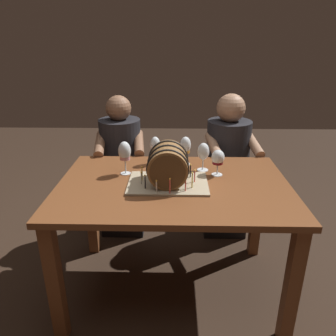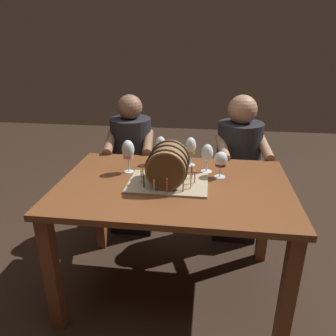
{
  "view_description": "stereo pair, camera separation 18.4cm",
  "coord_description": "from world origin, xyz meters",
  "views": [
    {
      "loc": [
        0.01,
        -1.72,
        1.55
      ],
      "look_at": [
        -0.03,
        -0.01,
        0.86
      ],
      "focal_mm": 34.84,
      "sensor_mm": 36.0,
      "label": 1
    },
    {
      "loc": [
        0.19,
        -1.7,
        1.55
      ],
      "look_at": [
        -0.03,
        -0.01,
        0.86
      ],
      "focal_mm": 34.84,
      "sensor_mm": 36.0,
      "label": 2
    }
  ],
  "objects": [
    {
      "name": "ground_plane",
      "position": [
        0.0,
        0.0,
        0.0
      ],
      "size": [
        8.0,
        8.0,
        0.0
      ],
      "primitive_type": "plane",
      "color": "#332319"
    },
    {
      "name": "person_seated_left",
      "position": [
        -0.42,
        0.72,
        0.52
      ],
      "size": [
        0.39,
        0.49,
        1.14
      ],
      "color": "black",
      "rests_on": "ground"
    },
    {
      "name": "dining_table",
      "position": [
        0.0,
        0.0,
        0.65
      ],
      "size": [
        1.34,
        0.9,
        0.76
      ],
      "color": "brown",
      "rests_on": "ground"
    },
    {
      "name": "wine_glass_white",
      "position": [
        -0.12,
        0.32,
        0.88
      ],
      "size": [
        0.07,
        0.07,
        0.19
      ],
      "color": "white",
      "rests_on": "dining_table"
    },
    {
      "name": "wine_glass_red",
      "position": [
        0.27,
        0.13,
        0.87
      ],
      "size": [
        0.08,
        0.08,
        0.16
      ],
      "color": "white",
      "rests_on": "dining_table"
    },
    {
      "name": "person_seated_right",
      "position": [
        0.42,
        0.72,
        0.54
      ],
      "size": [
        0.42,
        0.5,
        1.16
      ],
      "color": "black",
      "rests_on": "ground"
    },
    {
      "name": "wine_glass_empty",
      "position": [
        0.18,
        0.2,
        0.88
      ],
      "size": [
        0.07,
        0.07,
        0.18
      ],
      "color": "white",
      "rests_on": "dining_table"
    },
    {
      "name": "wine_glass_rose",
      "position": [
        -0.3,
        0.14,
        0.9
      ],
      "size": [
        0.08,
        0.08,
        0.21
      ],
      "color": "white",
      "rests_on": "dining_table"
    },
    {
      "name": "barrel_cake",
      "position": [
        -0.03,
        -0.01,
        0.87
      ],
      "size": [
        0.46,
        0.32,
        0.24
      ],
      "color": "tan",
      "rests_on": "dining_table"
    },
    {
      "name": "wine_glass_amber",
      "position": [
        0.07,
        0.3,
        0.89
      ],
      "size": [
        0.07,
        0.07,
        0.19
      ],
      "color": "white",
      "rests_on": "dining_table"
    }
  ]
}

